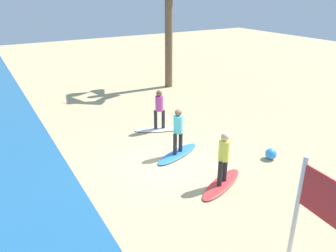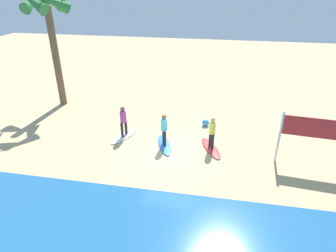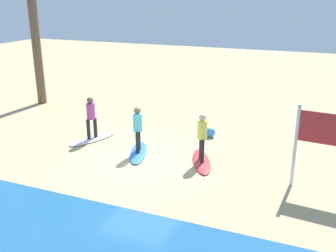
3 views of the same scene
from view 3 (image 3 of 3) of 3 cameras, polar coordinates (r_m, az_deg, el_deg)
The scene contains 8 objects.
ground_plane at distance 13.32m, azimuth -4.01°, elevation -5.19°, with size 60.00×60.00×0.00m, color tan.
surfboard_red at distance 13.22m, azimuth 4.92°, elevation -5.21°, with size 2.10×0.56×0.09m, color red.
surfer_red at distance 12.85m, azimuth 5.04°, elevation -1.16°, with size 0.32×0.43×1.64m.
surfboard_blue at distance 13.94m, azimuth -4.38°, elevation -3.88°, with size 2.10×0.56×0.09m, color blue.
surfer_blue at distance 13.59m, azimuth -4.48°, elevation -0.01°, with size 0.32×0.44×1.64m.
surfboard_white at distance 15.44m, azimuth -11.04°, elevation -1.89°, with size 2.10×0.56×0.09m, color white.
surfer_white at distance 15.13m, azimuth -11.27°, elevation 1.63°, with size 0.32×0.44×1.64m.
beach_ball at distance 15.52m, azimuth 6.26°, elevation -0.93°, with size 0.39×0.39×0.39m, color #338CE5.
Camera 3 is at (-5.49, 10.87, 5.40)m, focal length 41.39 mm.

